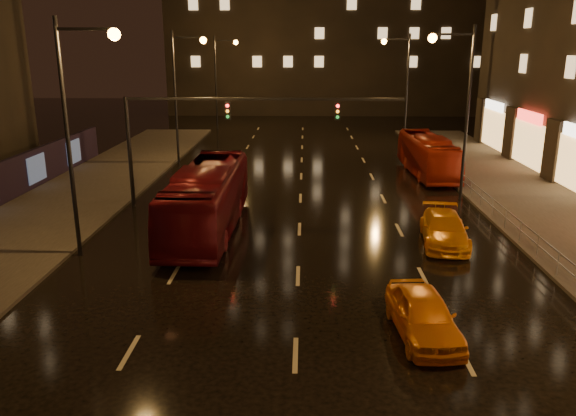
% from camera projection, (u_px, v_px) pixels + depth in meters
% --- Properties ---
extents(ground, '(140.00, 140.00, 0.00)m').
position_uv_depth(ground, '(300.00, 207.00, 32.07)').
color(ground, black).
rests_on(ground, ground).
extents(sidewalk_left, '(7.00, 70.00, 0.15)m').
position_uv_depth(sidewalk_left, '(26.00, 231.00, 27.63)').
color(sidewalk_left, '#38332D').
rests_on(sidewalk_left, ground).
extents(traffic_signal, '(15.31, 0.32, 6.20)m').
position_uv_depth(traffic_signal, '(209.00, 124.00, 30.90)').
color(traffic_signal, black).
rests_on(traffic_signal, ground).
extents(railing_right, '(0.05, 56.00, 1.00)m').
position_uv_depth(railing_right, '(493.00, 203.00, 29.61)').
color(railing_right, '#99999E').
rests_on(railing_right, sidewalk_right).
extents(bus_red, '(2.81, 11.67, 3.25)m').
position_uv_depth(bus_red, '(208.00, 198.00, 27.70)').
color(bus_red, '#5A0C15').
rests_on(bus_red, ground).
extents(bus_curb, '(2.65, 10.12, 2.80)m').
position_uv_depth(bus_curb, '(428.00, 155.00, 39.96)').
color(bus_curb, '#9F200F').
rests_on(bus_curb, ground).
extents(taxi_near, '(2.09, 4.44, 1.47)m').
position_uv_depth(taxi_near, '(423.00, 314.00, 17.62)').
color(taxi_near, orange).
rests_on(taxi_near, ground).
extents(taxi_far, '(2.56, 5.07, 1.41)m').
position_uv_depth(taxi_far, '(444.00, 229.00, 25.98)').
color(taxi_far, orange).
rests_on(taxi_far, ground).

